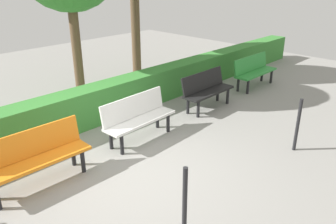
{
  "coord_description": "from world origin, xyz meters",
  "views": [
    {
      "loc": [
        2.93,
        3.83,
        3.08
      ],
      "look_at": [
        -1.42,
        -0.35,
        0.55
      ],
      "focal_mm": 36.51,
      "sensor_mm": 36.0,
      "label": 1
    }
  ],
  "objects_px": {
    "bench_green": "(254,70)",
    "bench_orange": "(34,156)",
    "bench_white": "(138,116)",
    "bench_black": "(207,89)"
  },
  "relations": [
    {
      "from": "bench_green",
      "to": "bench_white",
      "type": "height_order",
      "value": "same"
    },
    {
      "from": "bench_white",
      "to": "bench_orange",
      "type": "relative_size",
      "value": 0.94
    },
    {
      "from": "bench_black",
      "to": "bench_orange",
      "type": "distance_m",
      "value": 4.29
    },
    {
      "from": "bench_green",
      "to": "bench_white",
      "type": "distance_m",
      "value": 4.39
    },
    {
      "from": "bench_green",
      "to": "bench_orange",
      "type": "xyz_separation_m",
      "value": [
        6.48,
        0.09,
        0.0
      ]
    },
    {
      "from": "bench_green",
      "to": "bench_orange",
      "type": "relative_size",
      "value": 0.95
    },
    {
      "from": "bench_black",
      "to": "bench_green",
      "type": "bearing_deg",
      "value": -179.55
    },
    {
      "from": "bench_green",
      "to": "bench_orange",
      "type": "distance_m",
      "value": 6.48
    },
    {
      "from": "bench_green",
      "to": "bench_black",
      "type": "xyz_separation_m",
      "value": [
        2.19,
        0.04,
        -0.0
      ]
    },
    {
      "from": "bench_white",
      "to": "bench_orange",
      "type": "bearing_deg",
      "value": -1.94
    }
  ]
}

